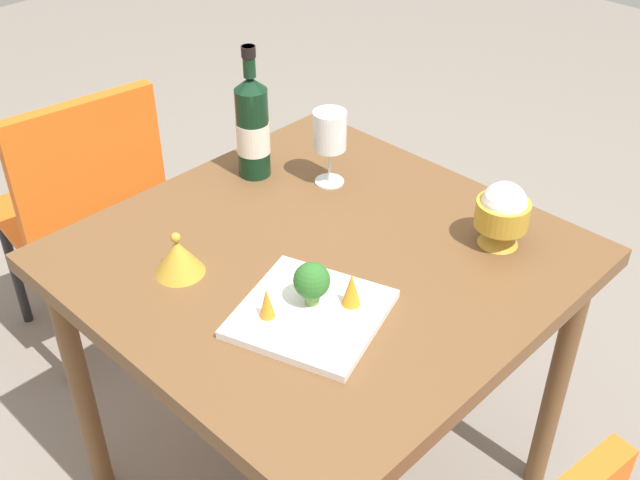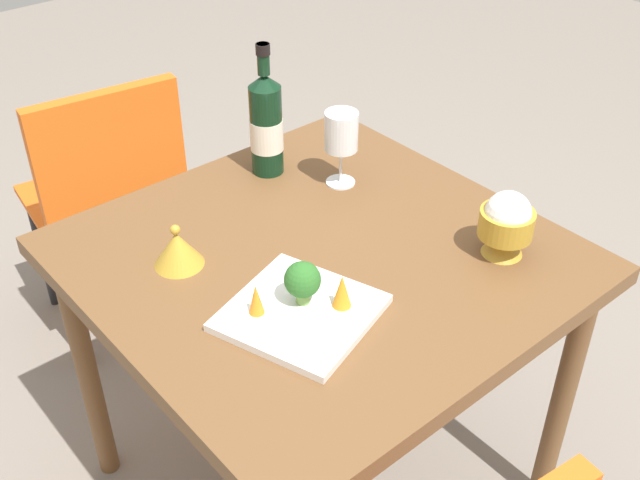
# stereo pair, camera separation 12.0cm
# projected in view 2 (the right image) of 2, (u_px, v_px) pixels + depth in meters

# --- Properties ---
(ground_plane) EXTENTS (8.00, 8.00, 0.00)m
(ground_plane) POSITION_uv_depth(u_px,v_px,m) (320.00, 480.00, 2.01)
(ground_plane) COLOR gray
(dining_table) EXTENTS (0.90, 0.90, 0.73)m
(dining_table) POSITION_uv_depth(u_px,v_px,m) (320.00, 284.00, 1.63)
(dining_table) COLOR brown
(dining_table) RESTS_ON ground_plane
(chair_by_wall) EXTENTS (0.45, 0.45, 0.85)m
(chair_by_wall) POSITION_uv_depth(u_px,v_px,m) (109.00, 189.00, 2.17)
(chair_by_wall) COLOR orange
(chair_by_wall) RESTS_ON ground_plane
(wine_bottle) EXTENTS (0.08, 0.08, 0.31)m
(wine_bottle) POSITION_uv_depth(u_px,v_px,m) (266.00, 124.00, 1.77)
(wine_bottle) COLOR black
(wine_bottle) RESTS_ON dining_table
(wine_glass) EXTENTS (0.08, 0.08, 0.18)m
(wine_glass) POSITION_uv_depth(u_px,v_px,m) (341.00, 133.00, 1.73)
(wine_glass) COLOR white
(wine_glass) RESTS_ON dining_table
(rice_bowl) EXTENTS (0.11, 0.11, 0.14)m
(rice_bowl) POSITION_uv_depth(u_px,v_px,m) (506.00, 223.00, 1.54)
(rice_bowl) COLOR gold
(rice_bowl) RESTS_ON dining_table
(rice_bowl_lid) EXTENTS (0.10, 0.10, 0.09)m
(rice_bowl_lid) POSITION_uv_depth(u_px,v_px,m) (178.00, 248.00, 1.53)
(rice_bowl_lid) COLOR gold
(rice_bowl_lid) RESTS_ON dining_table
(serving_plate) EXTENTS (0.32, 0.32, 0.02)m
(serving_plate) POSITION_uv_depth(u_px,v_px,m) (300.00, 313.00, 1.42)
(serving_plate) COLOR white
(serving_plate) RESTS_ON dining_table
(broccoli_floret) EXTENTS (0.07, 0.07, 0.09)m
(broccoli_floret) POSITION_uv_depth(u_px,v_px,m) (303.00, 281.00, 1.40)
(broccoli_floret) COLOR #729E4C
(broccoli_floret) RESTS_ON serving_plate
(carrot_garnish_left) EXTENTS (0.04, 0.04, 0.07)m
(carrot_garnish_left) POSITION_uv_depth(u_px,v_px,m) (342.00, 291.00, 1.40)
(carrot_garnish_left) COLOR orange
(carrot_garnish_left) RESTS_ON serving_plate
(carrot_garnish_right) EXTENTS (0.03, 0.03, 0.06)m
(carrot_garnish_right) POSITION_uv_depth(u_px,v_px,m) (256.00, 299.00, 1.39)
(carrot_garnish_right) COLOR orange
(carrot_garnish_right) RESTS_ON serving_plate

